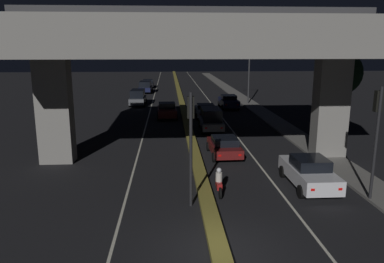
% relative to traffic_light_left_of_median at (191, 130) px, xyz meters
% --- Properties ---
extents(ground_plane, '(200.00, 200.00, 0.00)m').
position_rel_traffic_light_left_of_median_xyz_m(ground_plane, '(0.74, -4.06, -3.52)').
color(ground_plane, black).
extents(lane_line_left_inner, '(0.12, 126.00, 0.00)m').
position_rel_traffic_light_left_of_median_xyz_m(lane_line_left_inner, '(-3.05, 30.94, -3.52)').
color(lane_line_left_inner, beige).
rests_on(lane_line_left_inner, ground_plane).
extents(lane_line_right_inner, '(0.12, 126.00, 0.00)m').
position_rel_traffic_light_left_of_median_xyz_m(lane_line_right_inner, '(4.53, 30.94, -3.52)').
color(lane_line_right_inner, beige).
rests_on(lane_line_right_inner, ground_plane).
extents(median_divider, '(0.69, 126.00, 0.24)m').
position_rel_traffic_light_left_of_median_xyz_m(median_divider, '(0.74, 30.94, -3.40)').
color(median_divider, olive).
rests_on(median_divider, ground_plane).
extents(sidewalk_right, '(2.02, 126.00, 0.13)m').
position_rel_traffic_light_left_of_median_xyz_m(sidewalk_right, '(9.29, 23.94, -3.45)').
color(sidewalk_right, slate).
rests_on(sidewalk_right, ground_plane).
extents(elevated_overpass, '(21.78, 12.74, 9.37)m').
position_rel_traffic_light_left_of_median_xyz_m(elevated_overpass, '(0.74, 7.13, 3.75)').
color(elevated_overpass, gray).
rests_on(elevated_overpass, ground_plane).
extents(traffic_light_left_of_median, '(0.30, 0.49, 5.16)m').
position_rel_traffic_light_left_of_median_xyz_m(traffic_light_left_of_median, '(0.00, 0.00, 0.00)').
color(traffic_light_left_of_median, black).
rests_on(traffic_light_left_of_median, ground_plane).
extents(traffic_light_right_of_median, '(0.30, 0.49, 5.35)m').
position_rel_traffic_light_left_of_median_xyz_m(traffic_light_right_of_median, '(8.38, -0.00, 0.12)').
color(traffic_light_right_of_median, black).
rests_on(traffic_light_right_of_median, ground_plane).
extents(street_lamp, '(2.69, 0.32, 8.83)m').
position_rel_traffic_light_left_of_median_xyz_m(street_lamp, '(8.69, 30.27, 1.69)').
color(street_lamp, '#2D2D30').
rests_on(street_lamp, ground_plane).
extents(car_white_lead, '(2.00, 4.52, 1.58)m').
position_rel_traffic_light_left_of_median_xyz_m(car_white_lead, '(6.17, 1.88, -2.72)').
color(car_white_lead, silver).
rests_on(car_white_lead, ground_plane).
extents(car_dark_red_second, '(2.03, 4.02, 1.31)m').
position_rel_traffic_light_left_of_median_xyz_m(car_dark_red_second, '(2.67, 7.68, -2.83)').
color(car_dark_red_second, '#591414').
rests_on(car_dark_red_second, ground_plane).
extents(car_grey_third, '(1.96, 4.22, 1.92)m').
position_rel_traffic_light_left_of_median_xyz_m(car_grey_third, '(2.68, 15.54, -2.50)').
color(car_grey_third, '#515459').
rests_on(car_grey_third, ground_plane).
extents(car_silver_fourth, '(2.08, 4.36, 1.41)m').
position_rel_traffic_light_left_of_median_xyz_m(car_silver_fourth, '(2.79, 21.56, -2.78)').
color(car_silver_fourth, gray).
rests_on(car_silver_fourth, ground_plane).
extents(car_dark_blue_fifth, '(2.08, 4.66, 1.59)m').
position_rel_traffic_light_left_of_median_xyz_m(car_dark_blue_fifth, '(6.11, 27.42, -2.70)').
color(car_dark_blue_fifth, '#141938').
rests_on(car_dark_blue_fifth, ground_plane).
extents(car_dark_red_lead_oncoming, '(2.12, 4.09, 1.57)m').
position_rel_traffic_light_left_of_median_xyz_m(car_dark_red_lead_oncoming, '(-1.12, 21.59, -2.74)').
color(car_dark_red_lead_oncoming, '#591414').
rests_on(car_dark_red_lead_oncoming, ground_plane).
extents(car_grey_second_oncoming, '(2.02, 4.53, 1.95)m').
position_rel_traffic_light_left_of_median_xyz_m(car_grey_second_oncoming, '(-4.72, 30.37, -2.51)').
color(car_grey_second_oncoming, '#515459').
rests_on(car_grey_second_oncoming, ground_plane).
extents(car_dark_blue_third_oncoming, '(2.18, 4.45, 1.84)m').
position_rel_traffic_light_left_of_median_xyz_m(car_dark_blue_third_oncoming, '(-4.55, 43.23, -2.53)').
color(car_dark_blue_third_oncoming, '#141938').
rests_on(car_dark_blue_third_oncoming, ground_plane).
extents(car_black_fourth_oncoming, '(2.21, 4.22, 1.44)m').
position_rel_traffic_light_left_of_median_xyz_m(car_black_fourth_oncoming, '(-4.56, 51.38, -2.79)').
color(car_black_fourth_oncoming, black).
rests_on(car_black_fourth_oncoming, ground_plane).
extents(motorcycle_red_filtering_near, '(0.33, 1.72, 1.35)m').
position_rel_traffic_light_left_of_median_xyz_m(motorcycle_red_filtering_near, '(1.44, 1.17, -2.93)').
color(motorcycle_red_filtering_near, black).
rests_on(motorcycle_red_filtering_near, ground_plane).
extents(pedestrian_on_sidewalk, '(0.39, 0.39, 1.84)m').
position_rel_traffic_light_left_of_median_xyz_m(pedestrian_on_sidewalk, '(9.83, 7.64, -2.47)').
color(pedestrian_on_sidewalk, black).
rests_on(pedestrian_on_sidewalk, sidewalk_right).
extents(roadside_tree_kerbside_near, '(3.38, 3.38, 6.84)m').
position_rel_traffic_light_left_of_median_xyz_m(roadside_tree_kerbside_near, '(11.82, 11.59, 1.57)').
color(roadside_tree_kerbside_near, '#38281C').
rests_on(roadside_tree_kerbside_near, ground_plane).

